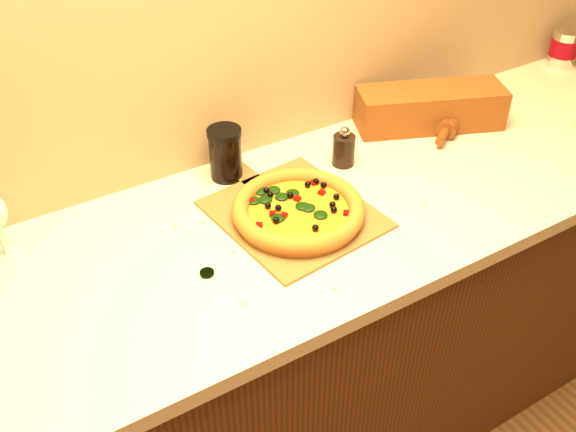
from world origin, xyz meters
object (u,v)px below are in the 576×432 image
object	(u,v)px
pizza_peel	(290,211)
coffee_canister	(564,48)
rolling_pin	(459,110)
dark_jar	(225,153)
pizza	(298,210)
pepper_grinder	(344,149)

from	to	relation	value
pizza_peel	coffee_canister	world-z (taller)	coffee_canister
rolling_pin	dark_jar	bearing A→B (deg)	173.74
pizza_peel	dark_jar	world-z (taller)	dark_jar
pizza	coffee_canister	bearing A→B (deg)	12.13
pizza_peel	pepper_grinder	xyz separation A→B (m)	(0.23, 0.11, 0.04)
pizza_peel	coffee_canister	xyz separation A→B (m)	(1.23, 0.23, 0.06)
pizza	dark_jar	world-z (taller)	dark_jar
coffee_canister	dark_jar	bearing A→B (deg)	-179.50
coffee_canister	dark_jar	xyz separation A→B (m)	(-1.29, -0.01, 0.01)
pizza_peel	dark_jar	xyz separation A→B (m)	(-0.06, 0.22, 0.07)
coffee_canister	dark_jar	distance (m)	1.29
pepper_grinder	dark_jar	distance (m)	0.32
pizza_peel	pizza	size ratio (longest dim) A/B	1.66
pizza	coffee_canister	world-z (taller)	coffee_canister
pizza	coffee_canister	size ratio (longest dim) A/B	2.50
pepper_grinder	pizza	bearing A→B (deg)	-147.97
pizza	pepper_grinder	size ratio (longest dim) A/B	2.80
rolling_pin	coffee_canister	size ratio (longest dim) A/B	2.86
pizza	dark_jar	distance (m)	0.26
rolling_pin	dark_jar	distance (m)	0.74
rolling_pin	coffee_canister	world-z (taller)	coffee_canister
pizza_peel	pepper_grinder	world-z (taller)	pepper_grinder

